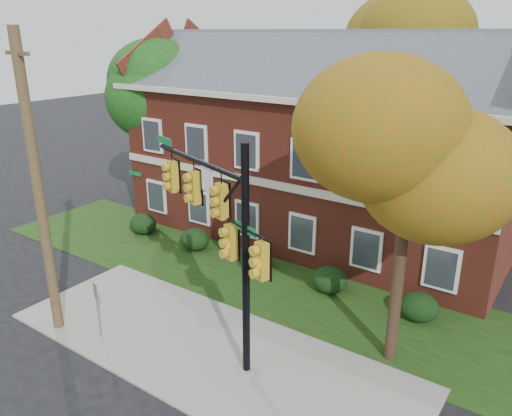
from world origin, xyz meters
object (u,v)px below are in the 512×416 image
Objects in this scene: tree_near_right at (418,152)px; hedge_left at (195,239)px; tree_far_rear at (410,47)px; traffic_signal at (221,225)px; utility_pole at (38,190)px; hedge_center at (256,258)px; sign_post at (97,301)px; hedge_right at (330,280)px; tree_left_rear at (156,89)px; hedge_far_right at (419,307)px; apartment_building at (319,135)px; hedge_far_left at (143,224)px.

hedge_left is at bearing 165.19° from tree_near_right.
tree_far_rear is (4.84, 13.09, 8.32)m from hedge_left.
hedge_left is 12.68m from tree_near_right.
utility_pole reaches higher than traffic_signal.
hedge_center is at bearing 0.00° from hedge_left.
hedge_left is 0.14× the size of utility_pole.
tree_far_rear reaches higher than traffic_signal.
sign_post is at bearing -97.52° from tree_far_rear.
hedge_right is at bearing 142.72° from tree_near_right.
hedge_center is 0.68× the size of sign_post.
tree_left_rear is (-9.73, 4.14, 6.16)m from hedge_center.
hedge_far_right is 0.12× the size of tree_far_rear.
sign_post is (-4.84, -7.19, 0.88)m from hedge_right.
traffic_signal is 0.71× the size of utility_pole.
hedge_right is at bearing -80.64° from tree_far_rear.
apartment_building is 13.43× the size of hedge_left.
hedge_far_left is (-7.00, -5.25, -4.46)m from apartment_building.
utility_pole is (-3.01, -12.90, 0.03)m from apartment_building.
sign_post reaches higher than hedge_right.
tree_far_rear is (-5.88, 15.93, 2.17)m from tree_near_right.
hedge_far_right is at bearing -13.89° from tree_left_rear.
hedge_left is 0.16× the size of tree_left_rear.
tree_left_rear reaches higher than sign_post.
traffic_signal reaches higher than hedge_far_left.
hedge_left is 8.88m from utility_pole.
hedge_right is at bearing 180.00° from hedge_far_right.
hedge_right is at bearing 59.19° from utility_pole.
tree_near_right is 11.43m from utility_pole.
tree_near_right is (0.22, -2.83, 6.14)m from hedge_far_right.
tree_far_rear is at bearing 113.37° from hedge_far_right.
utility_pole is at bearing -62.44° from hedge_far_left.
hedge_center is (7.00, 0.00, 0.00)m from hedge_far_left.
apartment_building is 7.73m from hedge_left.
tree_left_rear is at bearing 156.96° from hedge_center.
hedge_far_left is 0.20× the size of traffic_signal.
hedge_far_right is at bearing 0.00° from hedge_far_left.
traffic_signal is at bearing -41.97° from hedge_left.
hedge_right is at bearing 0.00° from hedge_center.
hedge_right is 0.14× the size of utility_pole.
tree_far_rear is (1.34, 7.84, 3.86)m from apartment_building.
apartment_building reaches higher than hedge_left.
tree_left_rear is at bearing 162.63° from hedge_right.
tree_far_rear is (-5.66, 13.09, 8.32)m from hedge_far_right.
hedge_far_left is 1.00× the size of hedge_left.
hedge_left is at bearing -110.29° from tree_far_rear.
sign_post is at bearing -96.12° from apartment_building.
utility_pole is at bearing -142.64° from hedge_far_right.
utility_pole is (-4.35, -20.74, -3.83)m from tree_far_rear.
traffic_signal is at bearing -29.69° from hedge_far_left.
tree_near_right is at bearing -21.42° from hedge_center.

